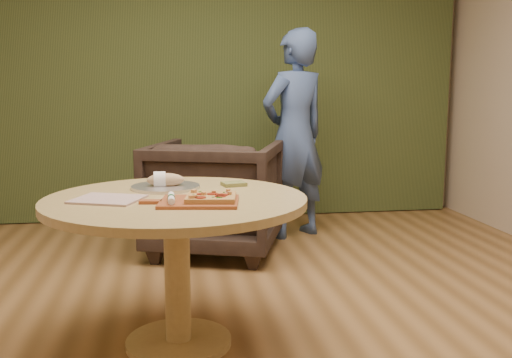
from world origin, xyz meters
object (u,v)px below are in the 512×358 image
object	(u,v)px
pedestal_table	(176,225)
person_standing	(294,135)
cutlery_roll	(171,198)
bread_roll	(164,180)
armchair	(215,191)
pizza_paddle	(197,202)
serving_tray	(166,187)
flatbread_pizza	(211,197)

from	to	relation	value
pedestal_table	person_standing	distance (m)	2.27
pedestal_table	cutlery_roll	world-z (taller)	cutlery_roll
cutlery_roll	person_standing	bearing A→B (deg)	64.37
pedestal_table	bread_roll	bearing A→B (deg)	102.85
armchair	person_standing	xyz separation A→B (m)	(0.71, 0.40, 0.40)
cutlery_roll	armchair	xyz separation A→B (m)	(0.34, 1.80, -0.30)
pizza_paddle	cutlery_roll	bearing A→B (deg)	-166.00
pedestal_table	cutlery_roll	xyz separation A→B (m)	(-0.02, -0.18, 0.17)
bread_roll	armchair	distance (m)	1.45
pedestal_table	person_standing	size ratio (longest dim) A/B	0.72
serving_tray	person_standing	world-z (taller)	person_standing
bread_roll	armchair	bearing A→B (deg)	74.54
flatbread_pizza	serving_tray	world-z (taller)	flatbread_pizza
bread_roll	serving_tray	bearing A→B (deg)	0.00
pizza_paddle	bread_roll	bearing A→B (deg)	118.03
armchair	cutlery_roll	bearing A→B (deg)	97.69
serving_tray	bread_roll	bearing A→B (deg)	180.00
pedestal_table	flatbread_pizza	distance (m)	0.29
flatbread_pizza	person_standing	size ratio (longest dim) A/B	0.14
pizza_paddle	armchair	xyz separation A→B (m)	(0.23, 1.78, -0.28)
pizza_paddle	flatbread_pizza	size ratio (longest dim) A/B	1.86
pedestal_table	cutlery_roll	size ratio (longest dim) A/B	6.36
flatbread_pizza	cutlery_roll	xyz separation A→B (m)	(-0.18, -0.01, 0.00)
pedestal_table	serving_tray	world-z (taller)	serving_tray
cutlery_roll	bread_roll	size ratio (longest dim) A/B	1.02
cutlery_roll	bread_roll	bearing A→B (deg)	94.60
pedestal_table	armchair	xyz separation A→B (m)	(0.32, 1.61, -0.13)
cutlery_roll	person_standing	distance (m)	2.43
serving_tray	person_standing	distance (m)	2.07
pizza_paddle	person_standing	xyz separation A→B (m)	(0.94, 2.18, 0.12)
serving_tray	armchair	xyz separation A→B (m)	(0.37, 1.36, -0.28)
flatbread_pizza	serving_tray	distance (m)	0.47
flatbread_pizza	cutlery_roll	bearing A→B (deg)	-175.89
pedestal_table	serving_tray	bearing A→B (deg)	100.90
bread_roll	person_standing	size ratio (longest dim) A/B	0.11
serving_tray	bread_roll	size ratio (longest dim) A/B	1.84
bread_roll	armchair	size ratio (longest dim) A/B	0.20
flatbread_pizza	armchair	xyz separation A→B (m)	(0.16, 1.78, -0.29)
armchair	pedestal_table	bearing A→B (deg)	97.22
pizza_paddle	serving_tray	world-z (taller)	serving_tray
cutlery_roll	bread_roll	distance (m)	0.43
pizza_paddle	serving_tray	bearing A→B (deg)	116.95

